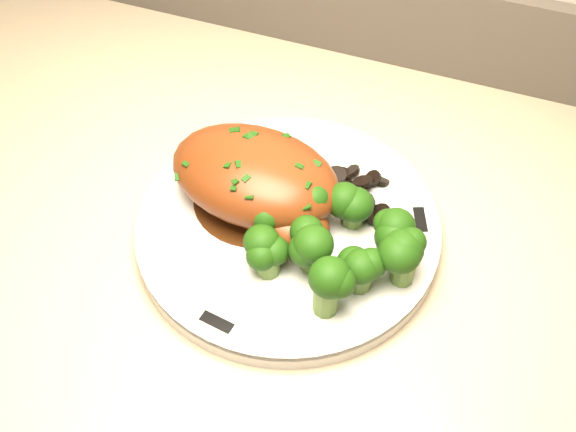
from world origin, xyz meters
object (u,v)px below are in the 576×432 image
(chicken_breast, at_px, (259,181))
(broccoli_florets, at_px, (332,240))
(counter, at_px, (22,328))
(plate, at_px, (288,229))

(chicken_breast, xyz_separation_m, broccoli_florets, (0.09, -0.04, -0.00))
(counter, height_order, broccoli_florets, counter)
(counter, bearing_deg, chicken_breast, 2.76)
(counter, distance_m, chicken_breast, 0.66)
(counter, relative_size, chicken_breast, 11.07)
(counter, height_order, chicken_breast, counter)
(plate, distance_m, chicken_breast, 0.06)
(chicken_breast, bearing_deg, plate, -15.52)
(chicken_breast, relative_size, broccoli_florets, 1.11)
(counter, distance_m, broccoli_florets, 0.72)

